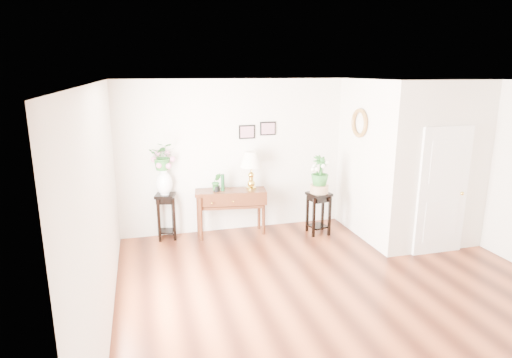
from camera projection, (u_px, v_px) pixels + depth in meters
name	position (u px, v px, depth m)	size (l,w,h in m)	color
floor	(342.00, 291.00, 5.86)	(6.00, 5.50, 0.02)	brown
ceiling	(353.00, 82.00, 5.17)	(6.00, 5.50, 0.02)	white
wall_back	(280.00, 154.00, 8.09)	(6.00, 0.02, 2.80)	silver
wall_left	(102.00, 212.00, 4.75)	(0.02, 5.50, 2.80)	silver
partition	(408.00, 158.00, 7.71)	(1.80, 1.95, 2.80)	silver
door	(443.00, 192.00, 6.86)	(0.90, 0.05, 2.10)	white
art_print_left	(247.00, 132.00, 7.80)	(0.30, 0.02, 0.25)	black
art_print_right	(268.00, 128.00, 7.88)	(0.30, 0.02, 0.25)	black
wall_ornament	(359.00, 123.00, 7.43)	(0.51, 0.51, 0.07)	#A3632E
console_table	(231.00, 213.00, 7.79)	(1.27, 0.42, 0.85)	#351C08
table_lamp	(251.00, 170.00, 7.70)	(0.40, 0.40, 0.70)	gold
green_vase	(223.00, 182.00, 7.61)	(0.06, 0.06, 0.31)	#103718
potted_plant	(216.00, 183.00, 7.59)	(0.17, 0.14, 0.31)	#266826
plant_stand_a	(166.00, 216.00, 7.61)	(0.32, 0.32, 0.83)	black
porcelain_vase	(164.00, 182.00, 7.45)	(0.28, 0.28, 0.49)	white
lily_arrangement	(163.00, 158.00, 7.35)	(0.44, 0.38, 0.49)	#266826
plant_stand_b	(318.00, 213.00, 7.86)	(0.37, 0.37, 0.78)	black
ceramic_bowl	(319.00, 188.00, 7.75)	(0.33, 0.33, 0.15)	tan
narcissus	(320.00, 171.00, 7.67)	(0.31, 0.31, 0.56)	#266826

